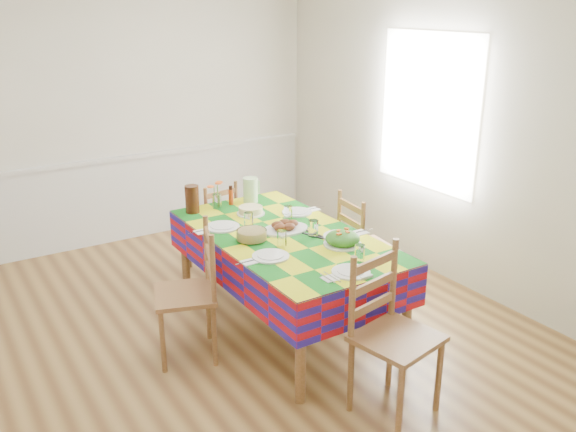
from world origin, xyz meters
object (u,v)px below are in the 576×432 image
object	(u,v)px
chair_left	(191,293)
chair_right	(363,249)
dining_table	(284,245)
chair_far	(215,227)
tea_pitcher	(192,199)
meat_platter	(285,227)
chair_near	(391,335)
green_pitcher	(250,190)

from	to	relation	value
chair_left	chair_right	size ratio (longest dim) A/B	1.04
dining_table	chair_far	world-z (taller)	chair_far
tea_pitcher	meat_platter	bearing A→B (deg)	-61.25
meat_platter	chair_near	bearing A→B (deg)	-92.37
chair_far	tea_pitcher	bearing A→B (deg)	38.55
meat_platter	green_pitcher	distance (m)	0.77
meat_platter	green_pitcher	bearing A→B (deg)	80.99
green_pitcher	tea_pitcher	bearing A→B (deg)	178.25
chair_far	chair_left	distance (m)	1.50
chair_left	chair_far	bearing A→B (deg)	166.68
chair_near	chair_far	xyz separation A→B (m)	(0.02, 2.50, -0.09)
green_pitcher	dining_table	bearing A→B (deg)	-101.34
meat_platter	dining_table	bearing A→B (deg)	-124.76
dining_table	chair_left	xyz separation A→B (m)	(-0.79, -0.01, -0.20)
chair_near	chair_left	size ratio (longest dim) A/B	1.06
chair_far	chair_left	bearing A→B (deg)	49.75
meat_platter	chair_far	xyz separation A→B (m)	(-0.04, 1.19, -0.37)
green_pitcher	chair_right	bearing A→B (deg)	-52.70
chair_near	chair_right	bearing A→B (deg)	46.18
chair_far	chair_right	world-z (taller)	chair_right
dining_table	chair_far	bearing A→B (deg)	89.74
dining_table	meat_platter	xyz separation A→B (m)	(0.04, 0.06, 0.11)
chair_far	chair_right	size ratio (longest dim) A/B	0.91
dining_table	chair_right	size ratio (longest dim) A/B	2.06
chair_left	chair_right	bearing A→B (deg)	109.55
chair_near	chair_right	world-z (taller)	chair_near
green_pitcher	chair_far	distance (m)	0.64
chair_right	chair_near	bearing A→B (deg)	153.68
dining_table	tea_pitcher	xyz separation A→B (m)	(-0.38, 0.84, 0.20)
chair_near	dining_table	bearing A→B (deg)	78.36
green_pitcher	chair_left	distance (m)	1.33
meat_platter	chair_far	size ratio (longest dim) A/B	0.43
meat_platter	chair_left	bearing A→B (deg)	-174.58
chair_near	chair_left	xyz separation A→B (m)	(-0.78, 1.23, -0.03)
chair_near	chair_far	bearing A→B (deg)	78.45
dining_table	green_pitcher	world-z (taller)	green_pitcher
chair_far	dining_table	bearing A→B (deg)	81.64
dining_table	tea_pitcher	size ratio (longest dim) A/B	8.49
meat_platter	tea_pitcher	distance (m)	0.89
dining_table	chair_left	distance (m)	0.81
meat_platter	chair_near	world-z (taller)	chair_near
dining_table	chair_near	xyz separation A→B (m)	(-0.01, -1.24, -0.17)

